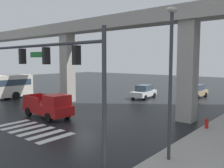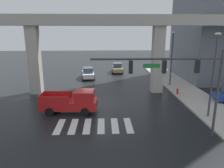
{
  "view_description": "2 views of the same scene",
  "coord_description": "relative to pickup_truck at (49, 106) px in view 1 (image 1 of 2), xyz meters",
  "views": [
    {
      "loc": [
        14.84,
        -14.06,
        4.84
      ],
      "look_at": [
        0.33,
        3.42,
        2.64
      ],
      "focal_mm": 38.58,
      "sensor_mm": 36.0,
      "label": 1
    },
    {
      "loc": [
        0.79,
        -20.24,
        7.37
      ],
      "look_at": [
        1.75,
        2.82,
        1.43
      ],
      "focal_mm": 33.33,
      "sensor_mm": 36.0,
      "label": 2
    }
  ],
  "objects": [
    {
      "name": "ground_plane",
      "position": [
        2.12,
        1.98,
        -0.99
      ],
      "size": [
        120.0,
        120.0,
        0.0
      ],
      "primitive_type": "plane",
      "color": "black"
    },
    {
      "name": "elevated_overpass",
      "position": [
        2.12,
        6.38,
        6.74
      ],
      "size": [
        53.02,
        1.99,
        9.13
      ],
      "color": "#ADA89E",
      "rests_on": "ground"
    },
    {
      "name": "sedan_tan",
      "position": [
        5.45,
        18.88,
        -0.14
      ],
      "size": [
        2.09,
        4.37,
        1.72
      ],
      "color": "tan",
      "rests_on": "ground"
    },
    {
      "name": "street_lamp_near_corner",
      "position": [
        11.96,
        -1.81,
        3.57
      ],
      "size": [
        0.44,
        0.7,
        7.24
      ],
      "color": "#38383D",
      "rests_on": "ground"
    },
    {
      "name": "fire_hydrant",
      "position": [
        11.56,
        4.75,
        -0.56
      ],
      "size": [
        0.24,
        0.24,
        0.85
      ],
      "color": "red",
      "rests_on": "ground"
    },
    {
      "name": "sedan_white",
      "position": [
        0.44,
        14.26,
        -0.14
      ],
      "size": [
        2.31,
        4.46,
        1.72
      ],
      "color": "silver",
      "rests_on": "ground"
    },
    {
      "name": "pickup_truck",
      "position": [
        0.0,
        0.0,
        0.0
      ],
      "size": [
        5.19,
        2.29,
        2.08
      ],
      "color": "red",
      "rests_on": "ground"
    },
    {
      "name": "crosswalk_stripes",
      "position": [
        2.12,
        -3.0,
        -0.98
      ],
      "size": [
        6.05,
        2.8,
        0.01
      ],
      "color": "silver",
      "rests_on": "ground"
    },
    {
      "name": "traffic_signal_mast",
      "position": [
        8.01,
        -5.0,
        3.57
      ],
      "size": [
        8.69,
        0.32,
        6.2
      ],
      "color": "#38383D",
      "rests_on": "ground"
    }
  ]
}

